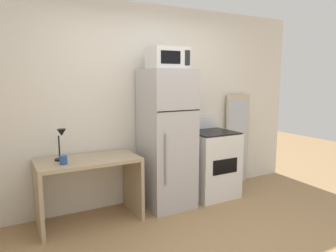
# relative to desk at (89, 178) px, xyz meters

# --- Properties ---
(wall_back_white) EXTENTS (5.00, 0.10, 2.60)m
(wall_back_white) POSITION_rel_desk_xyz_m (0.88, 0.37, 0.78)
(wall_back_white) COLOR silver
(wall_back_white) RESTS_ON ground
(desk) EXTENTS (1.13, 0.59, 0.75)m
(desk) POSITION_rel_desk_xyz_m (0.00, 0.00, 0.00)
(desk) COLOR tan
(desk) RESTS_ON ground
(desk_lamp) EXTENTS (0.14, 0.12, 0.35)m
(desk_lamp) POSITION_rel_desk_xyz_m (-0.27, 0.05, 0.47)
(desk_lamp) COLOR black
(desk_lamp) RESTS_ON desk
(coffee_mug) EXTENTS (0.08, 0.08, 0.09)m
(coffee_mug) POSITION_rel_desk_xyz_m (-0.29, -0.12, 0.28)
(coffee_mug) COLOR #264C99
(coffee_mug) RESTS_ON desk
(refrigerator) EXTENTS (0.59, 0.63, 1.76)m
(refrigerator) POSITION_rel_desk_xyz_m (1.02, -0.01, 0.36)
(refrigerator) COLOR #B7B7BC
(refrigerator) RESTS_ON ground
(microwave) EXTENTS (0.46, 0.35, 0.26)m
(microwave) POSITION_rel_desk_xyz_m (1.02, -0.03, 1.37)
(microwave) COLOR silver
(microwave) RESTS_ON refrigerator
(oven_range) EXTENTS (0.63, 0.61, 1.10)m
(oven_range) POSITION_rel_desk_xyz_m (1.74, -0.00, -0.06)
(oven_range) COLOR white
(oven_range) RESTS_ON ground
(leaning_mirror) EXTENTS (0.44, 0.03, 1.40)m
(leaning_mirror) POSITION_rel_desk_xyz_m (2.41, 0.26, 0.18)
(leaning_mirror) COLOR #C6B793
(leaning_mirror) RESTS_ON ground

